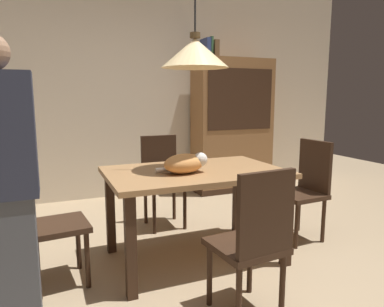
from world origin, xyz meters
The scene contains 14 objects.
ground centered at (0.00, 0.00, 0.00)m, with size 10.00×10.00×0.00m, color tan.
back_wall centered at (0.00, 2.65, 1.45)m, with size 6.40×0.10×2.90m, color beige.
dining_table centered at (-0.10, 0.47, 0.65)m, with size 1.40×0.90×0.75m.
chair_left_side centered at (-1.22, 0.46, 0.51)m, with size 0.44×0.44×0.93m.
chair_right_side centered at (1.03, 0.47, 0.51)m, with size 0.42×0.42×0.93m.
chair_far_back centered at (-0.10, 1.35, 0.51)m, with size 0.40×0.40×0.93m.
chair_near_front centered at (-0.09, -0.41, 0.51)m, with size 0.44×0.44×0.93m.
cat_sleeping centered at (-0.21, 0.39, 0.83)m, with size 0.40×0.30×0.16m.
pendant_lamp centered at (-0.10, 0.47, 1.66)m, with size 0.52×0.52×1.30m.
hutch_bookcase centered at (1.26, 2.32, 0.89)m, with size 1.12×0.45×1.85m.
book_blue_wide centered at (0.84, 2.32, 1.97)m, with size 0.06×0.24×0.24m, color #384C93.
book_green_slim centered at (0.89, 2.32, 1.98)m, with size 0.03×0.20×0.26m, color #427A4C.
book_brown_thick centered at (0.95, 2.32, 1.96)m, with size 0.06×0.24×0.22m, color brown.
person_standing centered at (-1.41, -0.07, 0.83)m, with size 0.36×0.22×1.64m.
Camera 1 is at (-1.18, -2.10, 1.33)m, focal length 33.14 mm.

